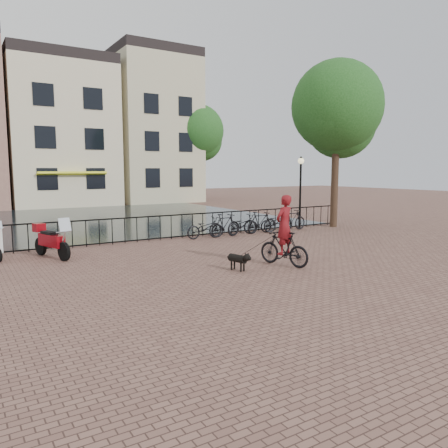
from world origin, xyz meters
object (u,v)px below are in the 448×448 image
cyclist (284,235)px  dog (238,261)px  lamp_post (301,180)px  motorcycle (51,237)px

cyclist → dog: cyclist is taller
lamp_post → dog: 9.73m
lamp_post → motorcycle: lamp_post is taller
cyclist → motorcycle: 7.55m
cyclist → motorcycle: size_ratio=1.23×
cyclist → motorcycle: bearing=-55.8°
cyclist → dog: bearing=-22.1°
lamp_post → motorcycle: size_ratio=1.70×
cyclist → motorcycle: cyclist is taller
lamp_post → motorcycle: bearing=-174.6°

